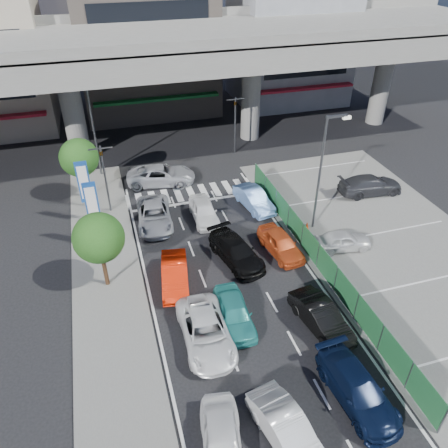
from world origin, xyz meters
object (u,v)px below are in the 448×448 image
object	(u,v)px
taxi_orange_left	(175,275)
minivan_navy_back	(358,389)
tree_far	(79,158)
crossing_wagon_silver	(161,175)
street_lamp_left	(94,120)
signboard_far	(84,184)
hatch_black_mid_right	(321,317)
parked_sedan_dgrey	(370,185)
kei_truck_front_right	(254,199)
wagon_silver_front_left	(154,215)
traffic_cone	(307,226)
signboard_near	(92,206)
tree_near	(99,238)
sedan_white_mid_left	(206,332)
taxi_orange_right	(281,244)
traffic_light_left	(103,163)
street_lamp_right	(323,165)
van_white_back_left	(222,442)
sedan_white_front_mid	(204,211)
traffic_light_right	(235,111)
hatch_white_back_mid	(287,430)
parked_sedan_white	(343,241)
taxi_teal_mid	(234,312)
sedan_black_mid	(236,251)

from	to	relation	value
taxi_orange_left	minivan_navy_back	bearing A→B (deg)	-48.33
tree_far	crossing_wagon_silver	xyz separation A→B (m)	(5.88, 0.68, -2.64)
street_lamp_left	signboard_far	bearing A→B (deg)	-100.31
hatch_black_mid_right	parked_sedan_dgrey	distance (m)	15.04
signboard_far	kei_truck_front_right	world-z (taller)	signboard_far
wagon_silver_front_left	traffic_cone	bearing A→B (deg)	-16.96
signboard_far	hatch_black_mid_right	xyz separation A→B (m)	(10.92, -13.35, -2.37)
signboard_near	tree_near	distance (m)	4.01
sedan_white_mid_left	taxi_orange_right	bearing A→B (deg)	42.65
parked_sedan_dgrey	traffic_cone	world-z (taller)	parked_sedan_dgrey
traffic_light_left	street_lamp_right	bearing A→B (deg)	-24.16
street_lamp_left	taxi_orange_right	world-z (taller)	street_lamp_left
van_white_back_left	kei_truck_front_right	distance (m)	18.37
van_white_back_left	minivan_navy_back	bearing A→B (deg)	15.95
wagon_silver_front_left	kei_truck_front_right	distance (m)	7.34
taxi_orange_right	kei_truck_front_right	bearing A→B (deg)	80.35
street_lamp_right	sedan_white_front_mid	world-z (taller)	street_lamp_right
signboard_far	kei_truck_front_right	distance (m)	11.90
signboard_near	hatch_black_mid_right	distance (m)	14.95
signboard_far	traffic_cone	distance (m)	15.20
traffic_light_right	tree_near	world-z (taller)	traffic_light_right
street_lamp_left	van_white_back_left	distance (m)	25.70
hatch_white_back_mid	parked_sedan_white	bearing A→B (deg)	39.60
traffic_light_left	taxi_teal_mid	xyz separation A→B (m)	(5.35, -12.79, -3.25)
van_white_back_left	minivan_navy_back	world-z (taller)	van_white_back_left
signboard_near	sedan_white_mid_left	world-z (taller)	signboard_near
taxi_orange_left	sedan_black_mid	xyz separation A→B (m)	(4.05, 1.07, -0.00)
traffic_light_right	hatch_black_mid_right	size ratio (longest dim) A/B	1.24
taxi_orange_left	parked_sedan_white	distance (m)	10.90
traffic_light_right	sedan_black_mid	xyz separation A→B (m)	(-4.67, -14.91, -3.25)
kei_truck_front_right	tree_near	bearing A→B (deg)	-162.32
sedan_white_front_mid	taxi_teal_mid	bearing A→B (deg)	-94.24
hatch_black_mid_right	sedan_white_front_mid	distance (m)	11.92
van_white_back_left	sedan_white_front_mid	world-z (taller)	same
street_lamp_right	sedan_white_mid_left	bearing A→B (deg)	-142.02
tree_far	wagon_silver_front_left	distance (m)	7.16
taxi_teal_mid	parked_sedan_dgrey	size ratio (longest dim) A/B	0.82
sedan_black_mid	taxi_orange_left	bearing A→B (deg)	-178.17
street_lamp_right	van_white_back_left	distance (m)	17.39
hatch_black_mid_right	wagon_silver_front_left	bearing A→B (deg)	110.26
van_white_back_left	traffic_cone	distance (m)	16.18
taxi_orange_right	parked_sedan_white	bearing A→B (deg)	-19.39
hatch_black_mid_right	taxi_orange_left	size ratio (longest dim) A/B	1.00
minivan_navy_back	sedan_black_mid	world-z (taller)	minivan_navy_back
van_white_back_left	tree_near	bearing A→B (deg)	118.52
traffic_light_right	signboard_far	xyz separation A→B (m)	(-13.10, -8.01, -0.87)
tree_far	taxi_orange_right	bearing A→B (deg)	-42.10
street_lamp_right	sedan_white_front_mid	size ratio (longest dim) A/B	1.98
hatch_white_back_mid	parked_sedan_dgrey	size ratio (longest dim) A/B	0.85
traffic_light_right	tree_far	xyz separation A→B (m)	(-13.30, -4.50, -0.55)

